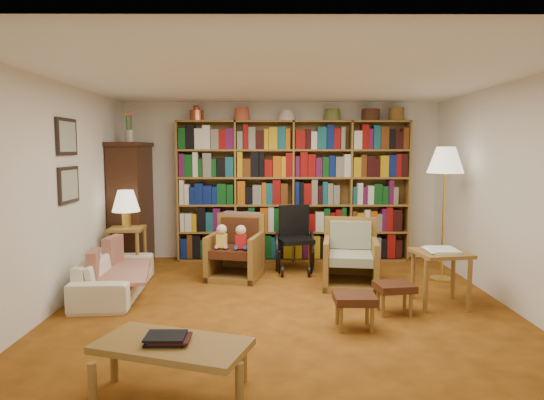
{
  "coord_description": "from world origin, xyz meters",
  "views": [
    {
      "loc": [
        -0.17,
        -5.26,
        1.76
      ],
      "look_at": [
        -0.14,
        0.6,
        1.14
      ],
      "focal_mm": 32.0,
      "sensor_mm": 36.0,
      "label": 1
    }
  ],
  "objects_px": {
    "side_table_lamp": "(127,239)",
    "armchair_sage": "(349,260)",
    "armchair_leather": "(236,251)",
    "coffee_table": "(172,349)",
    "footstool_b": "(394,289)",
    "sofa": "(115,275)",
    "wheelchair": "(294,241)",
    "floor_lamp": "(445,166)",
    "footstool_a": "(355,301)",
    "side_table_papers": "(441,260)"
  },
  "relations": [
    {
      "from": "footstool_b",
      "to": "coffee_table",
      "type": "bearing_deg",
      "value": -139.31
    },
    {
      "from": "armchair_leather",
      "to": "footstool_b",
      "type": "relative_size",
      "value": 1.99
    },
    {
      "from": "floor_lamp",
      "to": "footstool_a",
      "type": "xyz_separation_m",
      "value": [
        -1.48,
        -1.76,
        -1.27
      ]
    },
    {
      "from": "footstool_a",
      "to": "footstool_b",
      "type": "distance_m",
      "value": 0.66
    },
    {
      "from": "wheelchair",
      "to": "coffee_table",
      "type": "relative_size",
      "value": 0.8
    },
    {
      "from": "sofa",
      "to": "footstool_b",
      "type": "distance_m",
      "value": 3.3
    },
    {
      "from": "armchair_leather",
      "to": "coffee_table",
      "type": "distance_m",
      "value": 3.28
    },
    {
      "from": "armchair_sage",
      "to": "floor_lamp",
      "type": "xyz_separation_m",
      "value": [
        1.28,
        0.21,
        1.22
      ]
    },
    {
      "from": "side_table_lamp",
      "to": "footstool_a",
      "type": "bearing_deg",
      "value": -35.63
    },
    {
      "from": "side_table_papers",
      "to": "footstool_a",
      "type": "xyz_separation_m",
      "value": [
        -1.09,
        -0.71,
        -0.24
      ]
    },
    {
      "from": "sofa",
      "to": "side_table_lamp",
      "type": "relative_size",
      "value": 2.4
    },
    {
      "from": "sofa",
      "to": "side_table_papers",
      "type": "bearing_deg",
      "value": -100.08
    },
    {
      "from": "armchair_leather",
      "to": "floor_lamp",
      "type": "relative_size",
      "value": 0.49
    },
    {
      "from": "wheelchair",
      "to": "footstool_a",
      "type": "bearing_deg",
      "value": -78.34
    },
    {
      "from": "floor_lamp",
      "to": "footstool_b",
      "type": "bearing_deg",
      "value": -126.4
    },
    {
      "from": "armchair_sage",
      "to": "floor_lamp",
      "type": "distance_m",
      "value": 1.78
    },
    {
      "from": "side_table_lamp",
      "to": "wheelchair",
      "type": "distance_m",
      "value": 2.36
    },
    {
      "from": "sofa",
      "to": "wheelchair",
      "type": "distance_m",
      "value": 2.53
    },
    {
      "from": "side_table_papers",
      "to": "footstool_a",
      "type": "distance_m",
      "value": 1.32
    },
    {
      "from": "footstool_a",
      "to": "footstool_b",
      "type": "xyz_separation_m",
      "value": [
        0.5,
        0.43,
        -0.01
      ]
    },
    {
      "from": "footstool_a",
      "to": "coffee_table",
      "type": "bearing_deg",
      "value": -139.3
    },
    {
      "from": "sofa",
      "to": "armchair_leather",
      "type": "distance_m",
      "value": 1.63
    },
    {
      "from": "armchair_leather",
      "to": "side_table_papers",
      "type": "xyz_separation_m",
      "value": [
        2.4,
        -1.26,
        0.16
      ]
    },
    {
      "from": "wheelchair",
      "to": "footstool_a",
      "type": "height_order",
      "value": "wheelchair"
    },
    {
      "from": "floor_lamp",
      "to": "coffee_table",
      "type": "relative_size",
      "value": 1.51
    },
    {
      "from": "armchair_leather",
      "to": "armchair_sage",
      "type": "distance_m",
      "value": 1.56
    },
    {
      "from": "armchair_leather",
      "to": "wheelchair",
      "type": "xyz_separation_m",
      "value": [
        0.83,
        0.34,
        0.07
      ]
    },
    {
      "from": "sofa",
      "to": "footstool_a",
      "type": "xyz_separation_m",
      "value": [
        2.72,
        -1.15,
        0.04
      ]
    },
    {
      "from": "armchair_sage",
      "to": "footstool_a",
      "type": "height_order",
      "value": "armchair_sage"
    },
    {
      "from": "armchair_sage",
      "to": "side_table_papers",
      "type": "xyz_separation_m",
      "value": [
        0.89,
        -0.84,
        0.19
      ]
    },
    {
      "from": "wheelchair",
      "to": "footstool_b",
      "type": "distance_m",
      "value": 2.12
    },
    {
      "from": "sofa",
      "to": "armchair_leather",
      "type": "relative_size",
      "value": 1.88
    },
    {
      "from": "wheelchair",
      "to": "footstool_b",
      "type": "relative_size",
      "value": 2.16
    },
    {
      "from": "sofa",
      "to": "armchair_leather",
      "type": "height_order",
      "value": "armchair_leather"
    },
    {
      "from": "armchair_sage",
      "to": "floor_lamp",
      "type": "relative_size",
      "value": 0.48
    },
    {
      "from": "sofa",
      "to": "side_table_lamp",
      "type": "bearing_deg",
      "value": 3.2
    },
    {
      "from": "floor_lamp",
      "to": "side_table_papers",
      "type": "distance_m",
      "value": 1.52
    },
    {
      "from": "side_table_lamp",
      "to": "armchair_leather",
      "type": "height_order",
      "value": "armchair_leather"
    },
    {
      "from": "side_table_lamp",
      "to": "armchair_sage",
      "type": "relative_size",
      "value": 0.79
    },
    {
      "from": "sofa",
      "to": "coffee_table",
      "type": "xyz_separation_m",
      "value": [
        1.19,
        -2.47,
        0.11
      ]
    },
    {
      "from": "wheelchair",
      "to": "floor_lamp",
      "type": "xyz_separation_m",
      "value": [
        1.96,
        -0.55,
        1.11
      ]
    },
    {
      "from": "armchair_leather",
      "to": "armchair_sage",
      "type": "xyz_separation_m",
      "value": [
        1.51,
        -0.42,
        -0.03
      ]
    },
    {
      "from": "footstool_a",
      "to": "coffee_table",
      "type": "relative_size",
      "value": 0.34
    },
    {
      "from": "side_table_lamp",
      "to": "floor_lamp",
      "type": "bearing_deg",
      "value": -3.41
    },
    {
      "from": "sofa",
      "to": "footstool_a",
      "type": "height_order",
      "value": "sofa"
    },
    {
      "from": "armchair_sage",
      "to": "coffee_table",
      "type": "height_order",
      "value": "armchair_sage"
    },
    {
      "from": "armchair_leather",
      "to": "footstool_a",
      "type": "height_order",
      "value": "armchair_leather"
    },
    {
      "from": "armchair_sage",
      "to": "side_table_papers",
      "type": "relative_size",
      "value": 1.33
    },
    {
      "from": "armchair_leather",
      "to": "armchair_sage",
      "type": "relative_size",
      "value": 1.01
    },
    {
      "from": "footstool_a",
      "to": "wheelchair",
      "type": "bearing_deg",
      "value": 101.66
    }
  ]
}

